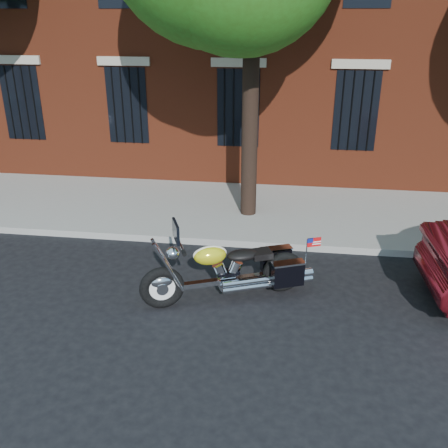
# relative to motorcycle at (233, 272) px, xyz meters

# --- Properties ---
(ground) EXTENTS (120.00, 120.00, 0.00)m
(ground) POSITION_rel_motorcycle_xyz_m (-0.58, 0.69, -0.51)
(ground) COLOR black
(ground) RESTS_ON ground
(curb) EXTENTS (40.00, 0.16, 0.15)m
(curb) POSITION_rel_motorcycle_xyz_m (-0.58, 2.07, -0.43)
(curb) COLOR gray
(curb) RESTS_ON ground
(sidewalk) EXTENTS (40.00, 3.60, 0.15)m
(sidewalk) POSITION_rel_motorcycle_xyz_m (-0.58, 3.95, -0.43)
(sidewalk) COLOR gray
(sidewalk) RESTS_ON ground
(motorcycle) EXTENTS (2.91, 1.53, 1.50)m
(motorcycle) POSITION_rel_motorcycle_xyz_m (0.00, 0.00, 0.00)
(motorcycle) COLOR black
(motorcycle) RESTS_ON ground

